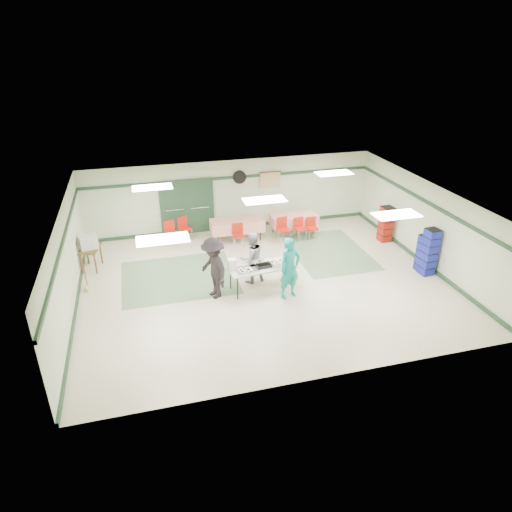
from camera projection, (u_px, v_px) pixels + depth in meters
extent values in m
plane|color=beige|center=(264.00, 282.00, 14.08)|extent=(11.00, 11.00, 0.00)
plane|color=white|center=(264.00, 199.00, 12.88)|extent=(11.00, 11.00, 0.00)
plane|color=beige|center=(232.00, 195.00, 17.37)|extent=(11.00, 0.00, 11.00)
plane|color=beige|center=(323.00, 329.00, 9.58)|extent=(11.00, 0.00, 11.00)
plane|color=beige|center=(67.00, 265.00, 12.21)|extent=(0.00, 9.00, 9.00)
plane|color=beige|center=(427.00, 224.00, 14.75)|extent=(0.00, 9.00, 9.00)
cube|color=#1F3A27|center=(232.00, 178.00, 17.04)|extent=(11.00, 0.06, 0.10)
cube|color=#1F3A27|center=(233.00, 227.00, 17.92)|extent=(11.00, 0.06, 0.12)
cube|color=#1F3A27|center=(63.00, 241.00, 11.90)|extent=(0.06, 9.00, 0.10)
cube|color=#1F3A27|center=(76.00, 305.00, 12.79)|extent=(0.06, 9.00, 0.12)
cube|color=#1F3A27|center=(430.00, 204.00, 14.43)|extent=(0.06, 9.00, 0.10)
cube|color=#1F3A27|center=(420.00, 260.00, 15.32)|extent=(0.06, 9.00, 0.12)
cube|color=gray|center=(179.00, 277.00, 14.36)|extent=(3.50, 3.00, 0.01)
cube|color=gray|center=(329.00, 252.00, 16.02)|extent=(2.50, 3.50, 0.01)
cube|color=gray|center=(175.00, 208.00, 16.95)|extent=(0.90, 0.06, 2.10)
cube|color=gray|center=(200.00, 206.00, 17.17)|extent=(0.90, 0.06, 2.10)
cube|color=#1F3A27|center=(187.00, 207.00, 17.04)|extent=(2.00, 0.03, 2.15)
cylinder|color=black|center=(240.00, 177.00, 17.08)|extent=(0.50, 0.10, 0.50)
cube|color=tan|center=(270.00, 180.00, 17.45)|extent=(0.80, 0.02, 0.60)
cube|color=beige|center=(262.00, 267.00, 13.41)|extent=(2.08, 1.02, 0.04)
cylinder|color=black|center=(238.00, 289.00, 13.03)|extent=(0.04, 0.04, 0.72)
cylinder|color=black|center=(292.00, 278.00, 13.59)|extent=(0.04, 0.04, 0.72)
cylinder|color=black|center=(231.00, 278.00, 13.57)|extent=(0.04, 0.04, 0.72)
cylinder|color=black|center=(283.00, 268.00, 14.13)|extent=(0.04, 0.04, 0.72)
cube|color=silver|center=(280.00, 264.00, 13.49)|extent=(0.67, 0.54, 0.02)
cube|color=silver|center=(257.00, 264.00, 13.52)|extent=(0.57, 0.46, 0.02)
cube|color=silver|center=(247.00, 270.00, 13.17)|extent=(0.68, 0.55, 0.02)
cube|color=black|center=(263.00, 266.00, 13.35)|extent=(0.48, 0.33, 0.08)
cube|color=white|center=(232.00, 264.00, 13.18)|extent=(0.25, 0.23, 0.31)
imported|color=teal|center=(290.00, 268.00, 12.94)|extent=(0.77, 0.62, 1.84)
imported|color=gray|center=(252.00, 258.00, 13.78)|extent=(0.91, 0.79, 1.62)
imported|color=black|center=(213.00, 268.00, 12.94)|extent=(1.03, 1.34, 1.84)
cube|color=red|center=(294.00, 215.00, 17.18)|extent=(1.75, 0.76, 0.05)
cube|color=red|center=(294.00, 220.00, 17.26)|extent=(1.75, 0.78, 0.40)
cylinder|color=black|center=(278.00, 229.00, 16.93)|extent=(0.04, 0.04, 0.72)
cylinder|color=black|center=(314.00, 225.00, 17.26)|extent=(0.04, 0.04, 0.72)
cylinder|color=black|center=(273.00, 223.00, 17.43)|extent=(0.04, 0.04, 0.72)
cylinder|color=black|center=(309.00, 220.00, 17.76)|extent=(0.04, 0.04, 0.72)
cube|color=red|center=(237.00, 221.00, 16.67)|extent=(1.92, 0.85, 0.05)
cube|color=red|center=(237.00, 225.00, 16.75)|extent=(1.92, 0.87, 0.40)
cylinder|color=black|center=(217.00, 236.00, 16.38)|extent=(0.04, 0.04, 0.72)
cylinder|color=black|center=(260.00, 231.00, 16.74)|extent=(0.04, 0.04, 0.72)
cylinder|color=black|center=(214.00, 229.00, 16.93)|extent=(0.04, 0.04, 0.72)
cylinder|color=black|center=(256.00, 225.00, 17.29)|extent=(0.04, 0.04, 0.72)
cube|color=red|center=(300.00, 229.00, 16.76)|extent=(0.45, 0.45, 0.04)
cube|color=red|center=(298.00, 222.00, 16.81)|extent=(0.39, 0.10, 0.39)
cylinder|color=silver|center=(298.00, 237.00, 16.67)|extent=(0.02, 0.02, 0.41)
cylinder|color=silver|center=(306.00, 236.00, 16.79)|extent=(0.02, 0.02, 0.41)
cylinder|color=silver|center=(294.00, 234.00, 16.93)|extent=(0.02, 0.02, 0.41)
cylinder|color=silver|center=(302.00, 232.00, 17.04)|extent=(0.02, 0.02, 0.41)
cube|color=red|center=(284.00, 230.00, 16.60)|extent=(0.51, 0.51, 0.04)
cube|color=red|center=(282.00, 222.00, 16.65)|extent=(0.42, 0.14, 0.42)
cylinder|color=silver|center=(283.00, 239.00, 16.50)|extent=(0.02, 0.02, 0.44)
cylinder|color=silver|center=(291.00, 237.00, 16.65)|extent=(0.02, 0.02, 0.44)
cylinder|color=silver|center=(278.00, 235.00, 16.77)|extent=(0.02, 0.02, 0.44)
cylinder|color=silver|center=(286.00, 234.00, 16.91)|extent=(0.02, 0.02, 0.44)
cube|color=red|center=(312.00, 228.00, 16.87)|extent=(0.38, 0.38, 0.04)
cube|color=red|center=(311.00, 221.00, 16.93)|extent=(0.38, 0.05, 0.38)
cylinder|color=silver|center=(309.00, 236.00, 16.81)|extent=(0.02, 0.02, 0.39)
cylinder|color=silver|center=(317.00, 235.00, 16.87)|extent=(0.02, 0.02, 0.39)
cylinder|color=silver|center=(307.00, 232.00, 17.07)|extent=(0.02, 0.02, 0.39)
cylinder|color=silver|center=(314.00, 232.00, 17.13)|extent=(0.02, 0.02, 0.39)
cube|color=red|center=(239.00, 236.00, 16.22)|extent=(0.41, 0.41, 0.04)
cube|color=red|center=(238.00, 228.00, 16.28)|extent=(0.39, 0.06, 0.39)
cylinder|color=silver|center=(235.00, 244.00, 16.15)|extent=(0.02, 0.02, 0.41)
cylinder|color=silver|center=(244.00, 243.00, 16.21)|extent=(0.02, 0.02, 0.41)
cylinder|color=silver|center=(234.00, 240.00, 16.43)|extent=(0.02, 0.02, 0.41)
cylinder|color=silver|center=(242.00, 239.00, 16.49)|extent=(0.02, 0.02, 0.41)
cube|color=red|center=(185.00, 229.00, 16.71)|extent=(0.55, 0.55, 0.04)
cube|color=red|center=(182.00, 222.00, 16.74)|extent=(0.39, 0.21, 0.41)
cylinder|color=silver|center=(184.00, 237.00, 16.61)|extent=(0.02, 0.02, 0.43)
cylinder|color=silver|center=(192.00, 235.00, 16.80)|extent=(0.02, 0.02, 0.43)
cylinder|color=silver|center=(180.00, 235.00, 16.83)|extent=(0.02, 0.02, 0.43)
cylinder|color=silver|center=(187.00, 232.00, 17.02)|extent=(0.02, 0.02, 0.43)
cube|color=red|center=(171.00, 233.00, 16.42)|extent=(0.49, 0.49, 0.04)
cube|color=red|center=(169.00, 226.00, 16.46)|extent=(0.40, 0.14, 0.40)
cylinder|color=silver|center=(169.00, 241.00, 16.33)|extent=(0.02, 0.02, 0.42)
cylinder|color=silver|center=(178.00, 239.00, 16.47)|extent=(0.02, 0.02, 0.42)
cylinder|color=silver|center=(166.00, 238.00, 16.57)|extent=(0.02, 0.02, 0.42)
cylinder|color=silver|center=(174.00, 236.00, 16.72)|extent=(0.02, 0.02, 0.42)
cube|color=#192296|center=(424.00, 253.00, 14.52)|extent=(0.38, 0.38, 1.23)
cube|color=#9D1F0F|center=(386.00, 224.00, 16.60)|extent=(0.42, 0.42, 1.32)
cube|color=#192296|center=(429.00, 252.00, 14.24)|extent=(0.43, 0.43, 1.54)
cube|color=brown|center=(89.00, 248.00, 14.59)|extent=(0.72, 0.96, 0.05)
cube|color=brown|center=(81.00, 264.00, 14.42)|extent=(0.05, 0.05, 0.70)
cube|color=brown|center=(95.00, 264.00, 14.44)|extent=(0.05, 0.05, 0.70)
cube|color=brown|center=(87.00, 254.00, 15.06)|extent=(0.05, 0.05, 0.70)
cube|color=brown|center=(101.00, 254.00, 15.08)|extent=(0.05, 0.05, 0.70)
cube|color=beige|center=(88.00, 242.00, 14.49)|extent=(0.63, 0.58, 0.42)
cylinder|color=brown|center=(84.00, 268.00, 13.37)|extent=(0.09, 0.22, 1.38)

